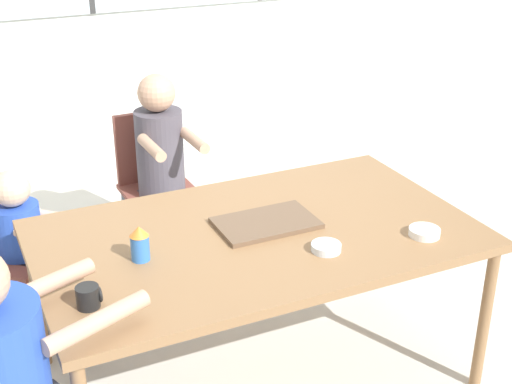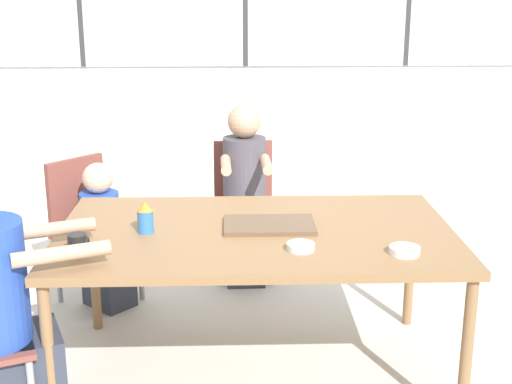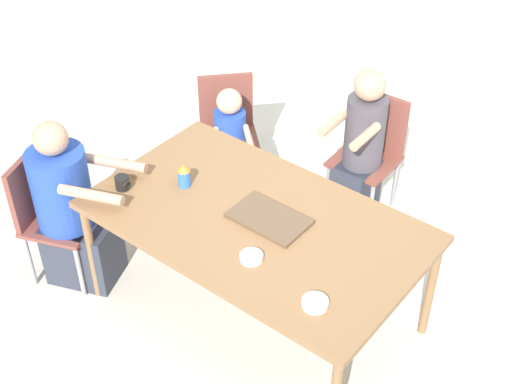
# 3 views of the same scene
# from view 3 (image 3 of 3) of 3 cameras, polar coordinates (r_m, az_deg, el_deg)

# --- Properties ---
(ground_plane) EXTENTS (16.00, 16.00, 0.00)m
(ground_plane) POSITION_cam_3_polar(r_m,az_deg,el_deg) (4.35, -0.00, -9.52)
(ground_plane) COLOR beige
(dining_table) EXTENTS (1.81, 1.07, 0.73)m
(dining_table) POSITION_cam_3_polar(r_m,az_deg,el_deg) (3.87, -0.00, -2.68)
(dining_table) COLOR olive
(dining_table) RESTS_ON ground_plane
(chair_for_woman_green_shirt) EXTENTS (0.52, 0.52, 0.84)m
(chair_for_woman_green_shirt) POSITION_cam_3_polar(r_m,az_deg,el_deg) (4.46, -16.43, -1.22)
(chair_for_woman_green_shirt) COLOR brown
(chair_for_woman_green_shirt) RESTS_ON ground_plane
(chair_for_man_blue_shirt) EXTENTS (0.41, 0.41, 0.84)m
(chair_for_man_blue_shirt) POSITION_cam_3_polar(r_m,az_deg,el_deg) (4.89, 9.28, 3.79)
(chair_for_man_blue_shirt) COLOR brown
(chair_for_man_blue_shirt) RESTS_ON ground_plane
(chair_for_toddler) EXTENTS (0.57, 0.57, 0.84)m
(chair_for_toddler) POSITION_cam_3_polar(r_m,az_deg,el_deg) (5.04, -2.27, 5.40)
(chair_for_toddler) COLOR brown
(chair_for_toddler) RESTS_ON ground_plane
(person_woman_green_shirt) EXTENTS (0.70, 0.54, 1.12)m
(person_woman_green_shirt) POSITION_cam_3_polar(r_m,az_deg,el_deg) (4.38, -14.54, -1.64)
(person_woman_green_shirt) COLOR #333847
(person_woman_green_shirt) RESTS_ON ground_plane
(person_man_blue_shirt) EXTENTS (0.31, 0.51, 1.12)m
(person_man_blue_shirt) POSITION_cam_3_polar(r_m,az_deg,el_deg) (4.76, 8.36, 3.15)
(person_man_blue_shirt) COLOR #333847
(person_man_blue_shirt) RESTS_ON ground_plane
(person_toddler) EXTENTS (0.44, 0.43, 0.85)m
(person_toddler) POSITION_cam_3_polar(r_m,az_deg,el_deg) (4.96, -2.02, 3.40)
(person_toddler) COLOR #333847
(person_toddler) RESTS_ON ground_plane
(food_tray_dark) EXTENTS (0.42, 0.27, 0.02)m
(food_tray_dark) POSITION_cam_3_polar(r_m,az_deg,el_deg) (3.83, 1.06, -2.12)
(food_tray_dark) COLOR brown
(food_tray_dark) RESTS_ON dining_table
(coffee_mug) EXTENTS (0.09, 0.08, 0.08)m
(coffee_mug) POSITION_cam_3_polar(r_m,az_deg,el_deg) (4.09, -10.63, 0.72)
(coffee_mug) COLOR black
(coffee_mug) RESTS_ON dining_table
(sippy_cup) EXTENTS (0.08, 0.08, 0.14)m
(sippy_cup) POSITION_cam_3_polar(r_m,az_deg,el_deg) (4.04, -5.78, 1.36)
(sippy_cup) COLOR blue
(sippy_cup) RESTS_ON dining_table
(bowl_white_shallow) EXTENTS (0.13, 0.13, 0.03)m
(bowl_white_shallow) POSITION_cam_3_polar(r_m,az_deg,el_deg) (3.38, 4.75, -8.85)
(bowl_white_shallow) COLOR white
(bowl_white_shallow) RESTS_ON dining_table
(bowl_cereal) EXTENTS (0.12, 0.12, 0.03)m
(bowl_cereal) POSITION_cam_3_polar(r_m,az_deg,el_deg) (3.59, -0.37, -5.23)
(bowl_cereal) COLOR silver
(bowl_cereal) RESTS_ON dining_table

